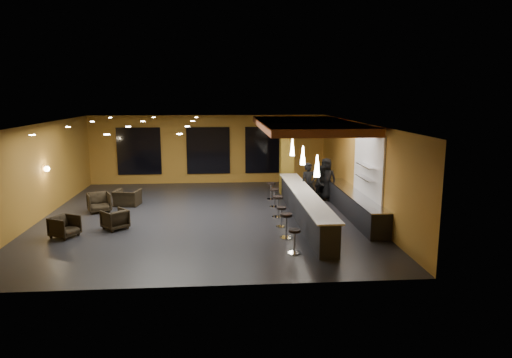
{
  "coord_description": "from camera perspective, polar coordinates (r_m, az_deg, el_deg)",
  "views": [
    {
      "loc": [
        0.66,
        -16.92,
        4.6
      ],
      "look_at": [
        2.0,
        0.5,
        1.3
      ],
      "focal_mm": 32.0,
      "sensor_mm": 36.0,
      "label": 1
    }
  ],
  "objects": [
    {
      "name": "bar_stool_1",
      "position": [
        14.69,
        3.79,
        -5.45
      ],
      "size": [
        0.41,
        0.41,
        0.81
      ],
      "rotation": [
        0.0,
        0.0,
        0.35
      ],
      "color": "silver",
      "rests_on": "floor"
    },
    {
      "name": "window_center",
      "position": [
        23.55,
        -5.99,
        3.56
      ],
      "size": [
        2.2,
        0.06,
        2.4
      ],
      "primitive_type": "cube",
      "color": "black",
      "rests_on": "wall_back"
    },
    {
      "name": "wall_shelf_lower",
      "position": [
        16.82,
        13.55,
        0.12
      ],
      "size": [
        0.3,
        1.5,
        0.03
      ],
      "primitive_type": "cube",
      "color": "silver",
      "rests_on": "wall_right"
    },
    {
      "name": "pendant_0",
      "position": [
        14.42,
        7.63,
        1.62
      ],
      "size": [
        0.2,
        0.2,
        0.7
      ],
      "primitive_type": "cone",
      "color": "white",
      "rests_on": "wood_soffit"
    },
    {
      "name": "tile_backsplash",
      "position": [
        16.98,
        13.85,
        1.58
      ],
      "size": [
        0.06,
        3.2,
        2.4
      ],
      "primitive_type": "cube",
      "color": "white",
      "rests_on": "wall_right"
    },
    {
      "name": "wall_front",
      "position": [
        10.78,
        -7.77,
        -4.73
      ],
      "size": [
        12.0,
        0.1,
        3.5
      ],
      "primitive_type": "cube",
      "color": "#A16F24",
      "rests_on": "floor"
    },
    {
      "name": "bar_top",
      "position": [
        16.59,
        6.09,
        -1.81
      ],
      "size": [
        0.78,
        8.1,
        0.05
      ],
      "primitive_type": "cube",
      "color": "silver",
      "rests_on": "bar_counter"
    },
    {
      "name": "wall_shelf_upper",
      "position": [
        16.74,
        13.61,
        1.63
      ],
      "size": [
        0.3,
        1.5,
        0.03
      ],
      "primitive_type": "cube",
      "color": "silver",
      "rests_on": "wall_right"
    },
    {
      "name": "prep_counter",
      "position": [
        17.66,
        12.16,
        -3.21
      ],
      "size": [
        0.7,
        6.0,
        0.86
      ],
      "primitive_type": "cube",
      "color": "black",
      "rests_on": "floor"
    },
    {
      "name": "ceiling",
      "position": [
        16.97,
        -6.67,
        7.08
      ],
      "size": [
        12.0,
        13.0,
        0.1
      ],
      "primitive_type": "cube",
      "color": "black"
    },
    {
      "name": "staff_a",
      "position": [
        18.87,
        6.59,
        -0.68
      ],
      "size": [
        0.73,
        0.56,
        1.8
      ],
      "primitive_type": "imported",
      "rotation": [
        0.0,
        0.0,
        0.21
      ],
      "color": "black",
      "rests_on": "floor"
    },
    {
      "name": "prep_top",
      "position": [
        17.56,
        12.22,
        -1.76
      ],
      "size": [
        0.72,
        6.0,
        0.03
      ],
      "primitive_type": "cube",
      "color": "silver",
      "rests_on": "prep_counter"
    },
    {
      "name": "bar_stool_2",
      "position": [
        15.9,
        3.17,
        -4.41
      ],
      "size": [
        0.36,
        0.36,
        0.72
      ],
      "rotation": [
        0.0,
        0.0,
        0.2
      ],
      "color": "silver",
      "rests_on": "floor"
    },
    {
      "name": "armchair_c",
      "position": [
        18.92,
        -19.04,
        -2.78
      ],
      "size": [
        1.08,
        1.09,
        0.76
      ],
      "primitive_type": "imported",
      "rotation": [
        0.0,
        0.0,
        0.41
      ],
      "color": "black",
      "rests_on": "floor"
    },
    {
      "name": "pendant_2",
      "position": [
        19.29,
        4.56,
        3.96
      ],
      "size": [
        0.2,
        0.2,
        0.7
      ],
      "primitive_type": "cone",
      "color": "white",
      "rests_on": "wood_soffit"
    },
    {
      "name": "staff_c",
      "position": [
        19.98,
        8.73,
        -0.02
      ],
      "size": [
        1.06,
        0.89,
        1.85
      ],
      "primitive_type": "imported",
      "rotation": [
        0.0,
        0.0,
        -0.39
      ],
      "color": "black",
      "rests_on": "floor"
    },
    {
      "name": "wood_soffit",
      "position": [
        18.27,
        6.19,
        6.74
      ],
      "size": [
        3.6,
        8.0,
        0.28
      ],
      "primitive_type": "cube",
      "color": "#974F2C",
      "rests_on": "ceiling"
    },
    {
      "name": "bar_stool_5",
      "position": [
        19.95,
        1.9,
        -1.22
      ],
      "size": [
        0.38,
        0.38,
        0.75
      ],
      "rotation": [
        0.0,
        0.0,
        0.39
      ],
      "color": "silver",
      "rests_on": "floor"
    },
    {
      "name": "pendant_1",
      "position": [
        16.84,
        5.88,
        2.96
      ],
      "size": [
        0.2,
        0.2,
        0.7
      ],
      "primitive_type": "cone",
      "color": "white",
      "rests_on": "wood_soffit"
    },
    {
      "name": "bar_stool_0",
      "position": [
        13.35,
        4.82,
        -7.38
      ],
      "size": [
        0.37,
        0.37,
        0.73
      ],
      "rotation": [
        0.0,
        0.0,
        -0.37
      ],
      "color": "silver",
      "rests_on": "floor"
    },
    {
      "name": "window_right",
      "position": [
        23.66,
        1.31,
        3.65
      ],
      "size": [
        2.2,
        0.06,
        2.4
      ],
      "primitive_type": "cube",
      "color": "black",
      "rests_on": "wall_back"
    },
    {
      "name": "column",
      "position": [
        20.93,
        3.86,
        2.84
      ],
      "size": [
        0.6,
        0.6,
        3.5
      ],
      "primitive_type": "cube",
      "color": "olive",
      "rests_on": "floor"
    },
    {
      "name": "armchair_d",
      "position": [
        19.66,
        -15.81,
        -2.27
      ],
      "size": [
        1.16,
        1.06,
        0.66
      ],
      "primitive_type": "imported",
      "rotation": [
        0.0,
        0.0,
        2.95
      ],
      "color": "black",
      "rests_on": "floor"
    },
    {
      "name": "floor",
      "position": [
        17.56,
        -6.42,
        -4.73
      ],
      "size": [
        12.0,
        13.0,
        0.1
      ],
      "primitive_type": "cube",
      "color": "black",
      "rests_on": "ground"
    },
    {
      "name": "wall_sconce",
      "position": [
        18.82,
        -24.69,
        1.15
      ],
      "size": [
        0.22,
        0.22,
        0.22
      ],
      "primitive_type": "sphere",
      "color": "#FFE5B2",
      "rests_on": "wall_left"
    },
    {
      "name": "wall_back",
      "position": [
        23.65,
        -5.98,
        3.71
      ],
      "size": [
        12.0,
        0.1,
        3.5
      ],
      "primitive_type": "cube",
      "color": "#A16F24",
      "rests_on": "floor"
    },
    {
      "name": "bar_counter",
      "position": [
        16.71,
        6.06,
        -3.57
      ],
      "size": [
        0.6,
        8.0,
        1.0
      ],
      "primitive_type": "cube",
      "color": "black",
      "rests_on": "floor"
    },
    {
      "name": "wall_left",
      "position": [
        18.42,
        -25.7,
        0.73
      ],
      "size": [
        0.1,
        13.0,
        3.5
      ],
      "primitive_type": "cube",
      "color": "#A16F24",
      "rests_on": "floor"
    },
    {
      "name": "window_left",
      "position": [
        23.9,
        -14.42,
        3.39
      ],
      "size": [
        2.2,
        0.06,
        2.4
      ],
      "primitive_type": "cube",
      "color": "black",
      "rests_on": "wall_back"
    },
    {
      "name": "armchair_b",
      "position": [
        16.4,
        -17.22,
        -4.83
      ],
      "size": [
        1.06,
        1.06,
        0.69
      ],
      "primitive_type": "imported",
      "rotation": [
        0.0,
        0.0,
        3.88
      ],
      "color": "black",
      "rests_on": "floor"
    },
    {
      "name": "wall_right",
      "position": [
        17.99,
        13.1,
        1.3
      ],
      "size": [
        0.1,
        13.0,
        3.5
      ],
      "primitive_type": "cube",
      "color": "#A16F24",
      "rests_on": "floor"
    },
    {
      "name": "bar_stool_3",
      "position": [
        17.09,
        2.73,
        -3.12
      ],
      "size": [
        0.41,
        0.41,
        0.82
      ],
      "rotation": [
        0.0,
        0.0,
        -0.03
      ],
      "color": "silver",
      "rests_on": "floor"
    },
    {
      "name": "armchair_a",
      "position": [
        16.07,
        -22.8,
        -5.5
      ],
      "size": [
        1.02,
        1.01,
        0.7
      ],
      "primitive_type": "imported",
      "rotation": [
        0.0,
        0.0,
        1.09
      ],
      "color": "black",
      "rests_on": "floor"
    },
    {
      "name": "staff_b",
      "position": [
        19.76,
        8.3,
        -0.56
      ],
      "size": [
        0.92,
        0.82,
        1.57
      ],
      "primitive_type": "imported",
      "rotation": [
        0.0,
        0.0,
        0.36
      ],
      "color": "black",
      "rests_on": "floor"
    },
    {
      "name": "bar_stool_4",
      "position": [
        18.63,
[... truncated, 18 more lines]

